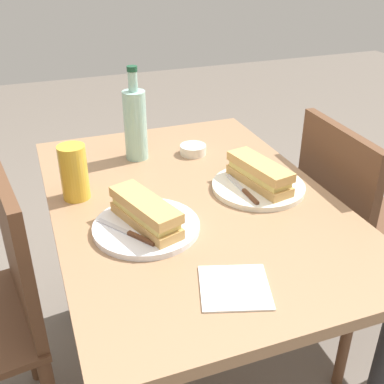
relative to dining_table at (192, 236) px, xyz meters
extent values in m
plane|color=#6B6056|center=(0.00, 0.00, -0.60)|extent=(8.00, 8.00, 0.00)
cube|color=#997251|center=(0.00, 0.00, 0.11)|extent=(1.07, 0.74, 0.03)
cylinder|color=#262628|center=(0.48, -0.31, -0.25)|extent=(0.06, 0.06, 0.69)
cylinder|color=#262628|center=(0.48, 0.31, -0.25)|extent=(0.06, 0.06, 0.69)
cube|color=brown|center=(0.03, 0.47, 0.06)|extent=(0.38, 0.08, 0.40)
cylinder|color=brown|center=(0.20, 0.50, -0.38)|extent=(0.04, 0.04, 0.44)
cube|color=brown|center=(0.00, -0.65, -0.15)|extent=(0.41, 0.41, 0.02)
cube|color=brown|center=(0.00, -0.46, 0.06)|extent=(0.38, 0.04, 0.40)
cylinder|color=brown|center=(0.17, -0.83, -0.38)|extent=(0.04, 0.04, 0.44)
cylinder|color=brown|center=(-0.18, -0.46, -0.38)|extent=(0.04, 0.04, 0.44)
cylinder|color=brown|center=(0.18, -0.47, -0.38)|extent=(0.04, 0.04, 0.44)
cylinder|color=white|center=(-0.10, 0.16, 0.13)|extent=(0.26, 0.26, 0.01)
cube|color=tan|center=(-0.10, 0.16, 0.15)|extent=(0.23, 0.13, 0.02)
cube|color=#DBC66B|center=(-0.10, 0.16, 0.17)|extent=(0.21, 0.12, 0.02)
cube|color=tan|center=(-0.10, 0.16, 0.19)|extent=(0.23, 0.13, 0.02)
cube|color=silver|center=(-0.09, 0.23, 0.14)|extent=(0.09, 0.06, 0.00)
cube|color=#59331E|center=(-0.16, 0.18, 0.14)|extent=(0.07, 0.05, 0.01)
cylinder|color=silver|center=(-0.01, -0.19, 0.13)|extent=(0.26, 0.26, 0.01)
cube|color=tan|center=(-0.01, -0.19, 0.15)|extent=(0.22, 0.11, 0.02)
cube|color=#DBC66B|center=(-0.01, -0.19, 0.17)|extent=(0.21, 0.10, 0.02)
cube|color=tan|center=(-0.01, -0.19, 0.19)|extent=(0.22, 0.11, 0.02)
cube|color=silver|center=(0.02, -0.13, 0.14)|extent=(0.10, 0.01, 0.00)
cube|color=#59331E|center=(-0.07, -0.14, 0.14)|extent=(0.08, 0.01, 0.01)
cylinder|color=#99C6B7|center=(0.31, 0.07, 0.23)|extent=(0.07, 0.07, 0.22)
cylinder|color=#99C6B7|center=(0.31, 0.07, 0.37)|extent=(0.03, 0.03, 0.06)
cylinder|color=#19472D|center=(0.31, 0.07, 0.41)|extent=(0.03, 0.03, 0.02)
cylinder|color=gold|center=(0.11, 0.29, 0.20)|extent=(0.07, 0.07, 0.15)
cylinder|color=silver|center=(0.27, -0.10, 0.14)|extent=(0.08, 0.08, 0.03)
cube|color=white|center=(-0.37, 0.05, 0.12)|extent=(0.18, 0.18, 0.00)
camera|label=1|loc=(-1.05, 0.39, 0.76)|focal=44.51mm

